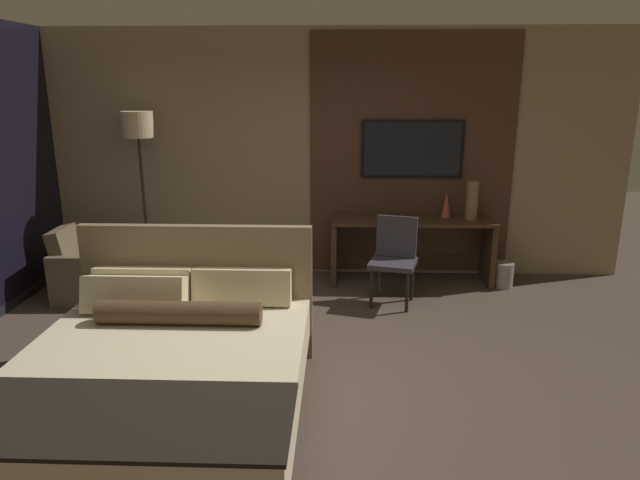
% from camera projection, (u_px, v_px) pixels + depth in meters
% --- Properties ---
extents(ground_plane, '(16.00, 16.00, 0.00)m').
position_uv_depth(ground_plane, '(295.00, 377.00, 4.41)').
color(ground_plane, '#4C3D33').
extents(wall_back_tv_panel, '(7.20, 0.09, 2.80)m').
position_uv_depth(wall_back_tv_panel, '(325.00, 155.00, 6.53)').
color(wall_back_tv_panel, tan).
rests_on(wall_back_tv_panel, ground_plane).
extents(bed, '(1.86, 2.17, 1.12)m').
position_uv_depth(bed, '(164.00, 378.00, 3.78)').
color(bed, '#33281E').
rests_on(bed, ground_plane).
extents(desk, '(1.80, 0.56, 0.74)m').
position_uv_depth(desk, '(411.00, 238.00, 6.44)').
color(desk, '#422D1E').
rests_on(desk, ground_plane).
extents(tv, '(1.14, 0.04, 0.64)m').
position_uv_depth(tv, '(412.00, 149.00, 6.40)').
color(tv, black).
extents(desk_chair, '(0.54, 0.54, 0.89)m').
position_uv_depth(desk_chair, '(395.00, 253.00, 5.81)').
color(desk_chair, '#38333D').
rests_on(desk_chair, ground_plane).
extents(armchair_by_window, '(0.80, 0.82, 0.76)m').
position_uv_depth(armchair_by_window, '(95.00, 272.00, 6.06)').
color(armchair_by_window, brown).
rests_on(armchair_by_window, ground_plane).
extents(floor_lamp, '(0.34, 0.34, 1.91)m').
position_uv_depth(floor_lamp, '(139.00, 139.00, 6.21)').
color(floor_lamp, '#282623').
rests_on(floor_lamp, ground_plane).
extents(vase_tall, '(0.13, 0.13, 0.43)m').
position_uv_depth(vase_tall, '(472.00, 200.00, 6.24)').
color(vase_tall, '#846647').
rests_on(vase_tall, desk).
extents(vase_short, '(0.11, 0.11, 0.29)m').
position_uv_depth(vase_short, '(446.00, 204.00, 6.39)').
color(vase_short, '#B2563D').
rests_on(vase_short, desk).
extents(waste_bin, '(0.22, 0.22, 0.28)m').
position_uv_depth(waste_bin, '(503.00, 275.00, 6.34)').
color(waste_bin, gray).
rests_on(waste_bin, ground_plane).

